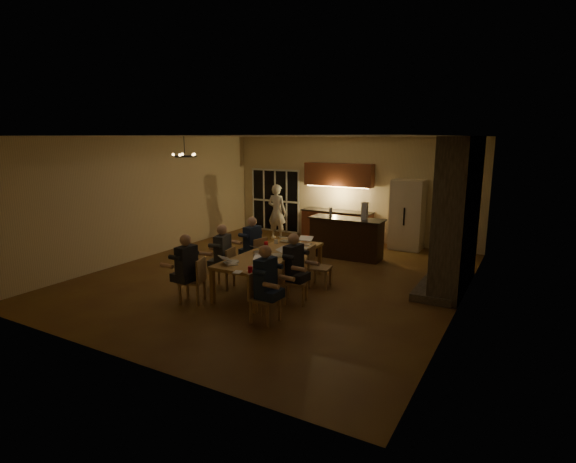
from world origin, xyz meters
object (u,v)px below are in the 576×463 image
at_px(can_cola, 296,237).
at_px(chandelier, 185,156).
at_px(chair_left_near, 192,280).
at_px(dining_table, 271,270).
at_px(redcup_far, 306,238).
at_px(person_left_mid, 223,256).
at_px(redcup_mid, 266,244).
at_px(laptop_d, 278,250).
at_px(redcup_near, 250,270).
at_px(laptop_e, 287,237).
at_px(plate_left, 232,262).
at_px(chair_left_mid, 222,268).
at_px(person_left_far, 253,246).
at_px(bar_blender, 365,211).
at_px(person_right_near, 266,284).
at_px(person_left_near, 187,269).
at_px(laptop_a, 230,258).
at_px(chair_right_far, 320,267).
at_px(bar_bottle, 331,212).
at_px(laptop_f, 304,240).
at_px(chair_right_near, 265,298).
at_px(laptop_c, 262,247).
at_px(mug_mid, 290,247).
at_px(mug_front, 256,255).
at_px(person_right_mid, 293,268).
at_px(chair_right_mid, 296,281).
at_px(can_silver, 255,258).
at_px(refrigerator, 407,215).
at_px(mug_back, 276,242).
at_px(chair_left_far, 254,256).
at_px(bar_island, 346,238).
at_px(standing_person, 277,212).
at_px(plate_far, 304,248).

bearing_deg(can_cola, chandelier, -145.50).
bearing_deg(chair_left_near, dining_table, 131.38).
height_order(redcup_far, can_cola, same).
xyz_separation_m(person_left_mid, redcup_mid, (0.49, 0.96, 0.12)).
height_order(redcup_mid, can_cola, same).
distance_m(laptop_d, redcup_near, 1.31).
height_order(laptop_e, plate_left, laptop_e).
bearing_deg(laptop_d, chair_left_mid, -122.99).
distance_m(person_left_far, redcup_far, 1.30).
height_order(person_left_mid, bar_blender, bar_blender).
bearing_deg(redcup_near, laptop_e, 104.22).
bearing_deg(person_left_mid, person_right_near, 46.94).
height_order(person_left_near, plate_left, person_left_near).
xyz_separation_m(laptop_a, plate_left, (-0.03, 0.11, -0.10)).
bearing_deg(laptop_e, chandelier, 24.40).
bearing_deg(chair_right_far, laptop_a, 135.80).
distance_m(dining_table, person_left_near, 1.89).
distance_m(person_left_near, redcup_far, 3.23).
relative_size(chair_left_mid, person_left_mid, 0.64).
xyz_separation_m(chair_left_mid, laptop_a, (0.60, -0.51, 0.42)).
bearing_deg(bar_bottle, laptop_f, -82.87).
height_order(redcup_mid, bar_bottle, bar_bottle).
height_order(chair_right_near, laptop_c, laptop_c).
bearing_deg(redcup_near, mug_mid, 96.76).
xyz_separation_m(mug_front, bar_bottle, (0.06, 3.57, 0.40)).
height_order(chair_right_near, chair_right_far, same).
bearing_deg(person_right_mid, person_right_near, -172.57).
bearing_deg(laptop_a, chandelier, 8.58).
relative_size(chair_left_near, laptop_c, 2.78).
bearing_deg(chair_right_mid, redcup_mid, 34.77).
bearing_deg(laptop_d, chair_left_near, -93.21).
distance_m(person_left_far, can_cola, 1.11).
xyz_separation_m(can_silver, bar_bottle, (-0.02, 3.77, 0.39)).
relative_size(chair_left_near, redcup_mid, 7.42).
height_order(laptop_f, redcup_far, laptop_f).
bearing_deg(person_left_far, can_cola, 148.27).
bearing_deg(chandelier, person_left_mid, -19.94).
distance_m(chair_right_far, person_right_mid, 1.10).
xyz_separation_m(refrigerator, mug_back, (-1.99, -4.01, -0.20)).
relative_size(chair_left_far, mug_front, 8.90).
bearing_deg(bar_bottle, laptop_a, -93.64).
bearing_deg(laptop_f, chair_right_far, -47.74).
xyz_separation_m(chair_right_far, mug_front, (-0.99, -0.97, 0.36)).
relative_size(bar_island, laptop_c, 6.23).
relative_size(chair_left_far, laptop_f, 2.78).
height_order(dining_table, redcup_mid, redcup_mid).
height_order(person_right_mid, standing_person, standing_person).
height_order(chair_right_far, plate_far, chair_right_far).
xyz_separation_m(bar_island, person_right_near, (0.41, -4.69, 0.15)).
relative_size(chandelier, redcup_far, 4.48).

